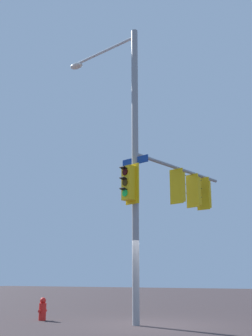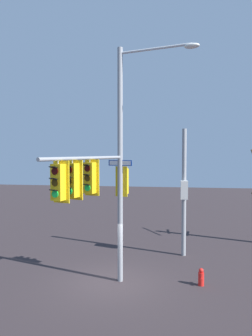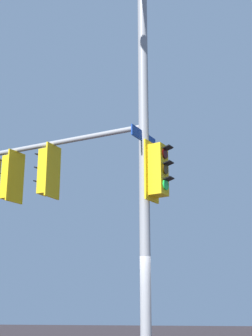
{
  "view_description": "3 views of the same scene",
  "coord_description": "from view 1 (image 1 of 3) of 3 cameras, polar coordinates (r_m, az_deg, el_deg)",
  "views": [
    {
      "loc": [
        -12.26,
        -5.06,
        1.42
      ],
      "look_at": [
        0.06,
        0.86,
        4.96
      ],
      "focal_mm": 44.74,
      "sensor_mm": 36.0,
      "label": 1
    },
    {
      "loc": [
        13.65,
        2.79,
        5.51
      ],
      "look_at": [
        -0.13,
        0.65,
        4.87
      ],
      "focal_mm": 35.64,
      "sensor_mm": 36.0,
      "label": 2
    },
    {
      "loc": [
        -1.87,
        10.05,
        1.45
      ],
      "look_at": [
        0.12,
        0.61,
        4.33
      ],
      "focal_mm": 51.1,
      "sensor_mm": 36.0,
      "label": 3
    }
  ],
  "objects": [
    {
      "name": "fire_hydrant",
      "position": [
        14.95,
        -11.3,
        -18.39
      ],
      "size": [
        0.38,
        0.24,
        0.73
      ],
      "color": "red",
      "rests_on": "ground"
    },
    {
      "name": "ground_plane",
      "position": [
        13.34,
        3.41,
        -20.61
      ],
      "size": [
        80.0,
        80.0,
        0.0
      ],
      "primitive_type": "plane",
      "color": "#32292B"
    },
    {
      "name": "main_signal_pole_assembly",
      "position": [
        14.87,
        4.33,
        -0.39
      ],
      "size": [
        5.86,
        4.7,
        9.89
      ],
      "rotation": [
        0.0,
        0.0,
        6.02
      ],
      "color": "gray",
      "rests_on": "ground"
    }
  ]
}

